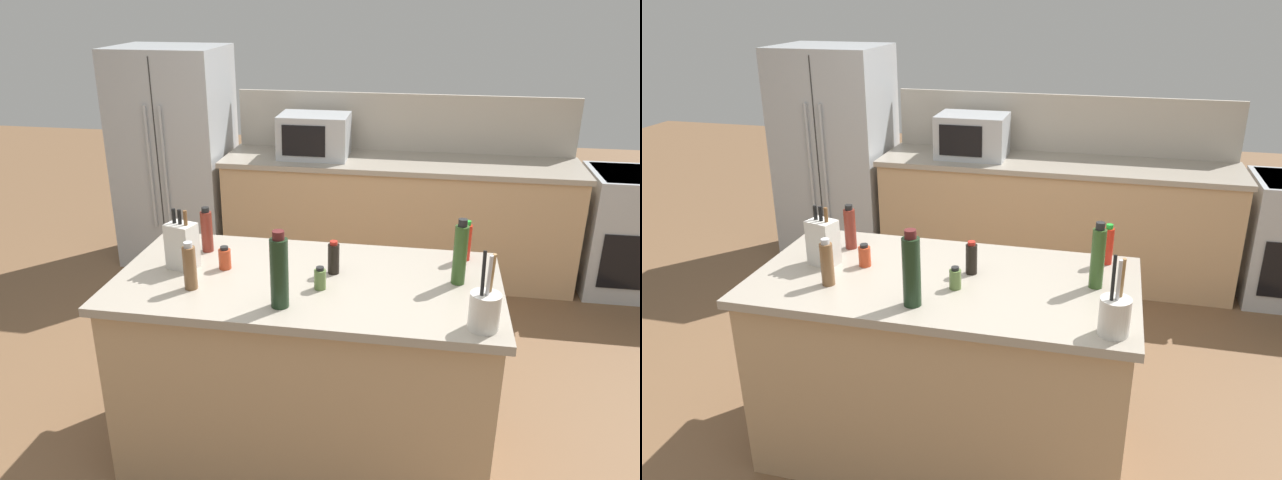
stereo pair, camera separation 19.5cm
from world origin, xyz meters
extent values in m
plane|color=brown|center=(0.00, 0.00, 0.00)|extent=(14.00, 14.00, 0.00)
cube|color=tan|center=(0.30, 2.20, 0.45)|extent=(2.71, 0.62, 0.90)
cube|color=#9E9384|center=(0.30, 2.20, 0.92)|extent=(2.75, 0.66, 0.04)
cube|color=#B2A899|center=(0.30, 2.52, 1.17)|extent=(2.71, 0.03, 0.46)
cube|color=tan|center=(0.00, 0.00, 0.45)|extent=(1.69, 0.84, 0.90)
cube|color=#9E9384|center=(0.00, 0.00, 0.92)|extent=(1.75, 0.90, 0.04)
cube|color=#ADB2B7|center=(-1.54, 2.25, 0.88)|extent=(0.86, 0.72, 1.76)
cube|color=#2D2D2D|center=(-1.54, 1.89, 0.88)|extent=(0.01, 0.00, 1.67)
cylinder|color=#ADB2B7|center=(-1.60, 1.87, 0.88)|extent=(0.02, 0.02, 0.97)
cylinder|color=#ADB2B7|center=(-1.48, 1.87, 0.88)|extent=(0.02, 0.02, 0.97)
cube|color=#ADB2B7|center=(2.09, 2.20, 0.46)|extent=(0.76, 0.64, 0.92)
cube|color=#ADB2B7|center=(-0.37, 2.20, 1.11)|extent=(0.54, 0.38, 0.33)
cube|color=black|center=(-0.42, 2.01, 1.11)|extent=(0.33, 0.01, 0.23)
cube|color=beige|center=(-0.60, 0.02, 1.05)|extent=(0.15, 0.13, 0.22)
cylinder|color=black|center=(-0.63, 0.03, 1.20)|extent=(0.02, 0.02, 0.07)
cylinder|color=black|center=(-0.60, 0.02, 1.20)|extent=(0.02, 0.02, 0.07)
cylinder|color=brown|center=(-0.57, 0.01, 1.20)|extent=(0.02, 0.02, 0.07)
cylinder|color=beige|center=(0.76, -0.33, 1.02)|extent=(0.12, 0.12, 0.15)
cylinder|color=olive|center=(0.78, -0.32, 1.17)|extent=(0.01, 0.05, 0.18)
cylinder|color=black|center=(0.74, -0.32, 1.17)|extent=(0.01, 0.05, 0.18)
cylinder|color=#B2B2B7|center=(0.76, -0.34, 1.17)|extent=(0.01, 0.03, 0.18)
cylinder|color=maroon|center=(-0.55, 0.23, 1.04)|extent=(0.06, 0.06, 0.21)
cylinder|color=black|center=(-0.55, 0.23, 1.16)|extent=(0.04, 0.04, 0.02)
cylinder|color=black|center=(0.11, 0.08, 1.01)|extent=(0.05, 0.05, 0.14)
cylinder|color=#B22319|center=(0.11, 0.08, 1.09)|extent=(0.04, 0.04, 0.02)
cylinder|color=red|center=(0.72, 0.34, 1.03)|extent=(0.05, 0.05, 0.18)
cylinder|color=green|center=(0.72, 0.34, 1.13)|extent=(0.03, 0.03, 0.02)
cylinder|color=#567038|center=(0.08, -0.09, 0.98)|extent=(0.05, 0.05, 0.09)
cylinder|color=black|center=(0.08, -0.09, 1.04)|extent=(0.03, 0.03, 0.02)
cylinder|color=brown|center=(-0.48, -0.19, 1.04)|extent=(0.06, 0.06, 0.20)
cylinder|color=#B2B2B7|center=(-0.48, -0.19, 1.15)|extent=(0.04, 0.04, 0.02)
cylinder|color=#2D4C1E|center=(0.68, 0.07, 1.08)|extent=(0.06, 0.06, 0.27)
cylinder|color=black|center=(0.68, 0.07, 1.23)|extent=(0.04, 0.04, 0.03)
cylinder|color=black|center=(-0.06, -0.28, 1.09)|extent=(0.08, 0.08, 0.30)
cylinder|color=#4C1919|center=(-0.06, -0.28, 1.26)|extent=(0.05, 0.05, 0.04)
cylinder|color=#B73D1E|center=(-0.40, 0.04, 0.99)|extent=(0.06, 0.06, 0.10)
cylinder|color=black|center=(-0.40, 0.04, 1.04)|extent=(0.04, 0.04, 0.02)
camera|label=1|loc=(0.50, -2.52, 2.17)|focal=35.00mm
camera|label=2|loc=(0.69, -2.49, 2.17)|focal=35.00mm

